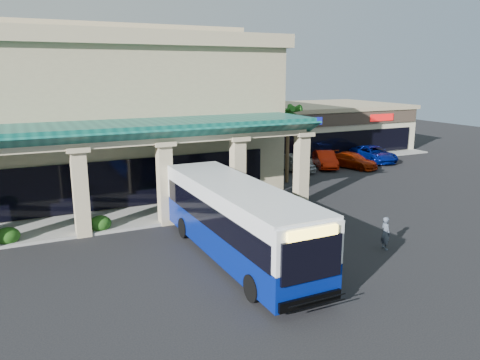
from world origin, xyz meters
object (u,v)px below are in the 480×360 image
car_silver (295,162)px  car_white (325,159)px  transit_bus (237,222)px  car_red (353,160)px  car_gray (374,154)px  pedestrian (386,233)px

car_silver → car_white: car_silver is taller
transit_bus → car_red: bearing=37.6°
transit_bus → car_white: size_ratio=2.74×
transit_bus → car_silver: 20.08m
transit_bus → car_red: transit_bus is taller
car_red → transit_bus: bearing=-160.4°
transit_bus → car_gray: transit_bus is taller
car_white → car_gray: bearing=27.5°
pedestrian → car_red: (11.23, 16.34, -0.14)m
pedestrian → car_white: size_ratio=0.36×
pedestrian → transit_bus: bearing=81.8°
pedestrian → car_red: 19.83m
car_white → car_gray: 5.89m
car_gray → car_silver: bearing=-172.1°
transit_bus → car_silver: bearing=49.8°
transit_bus → car_white: bearing=43.5°
transit_bus → car_silver: transit_bus is taller
transit_bus → car_gray: (21.94, 15.72, -0.99)m
car_silver → car_red: 5.46m
transit_bus → car_gray: 27.01m
pedestrian → car_silver: (5.90, 17.54, -0.05)m
car_silver → car_gray: 9.09m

